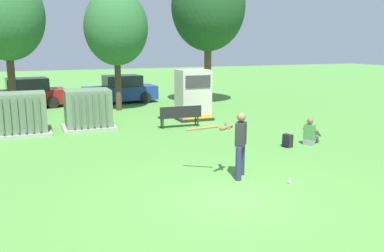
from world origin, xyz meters
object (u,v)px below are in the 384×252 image
object	(u,v)px
batter	(238,141)
generator_enclosure	(193,95)
parked_car_leftmost	(26,94)
transformer_mid_west	(88,110)
transformer_west	(22,114)
sports_ball	(289,181)
seated_spectator	(310,134)
backpack	(287,141)
parked_car_left_of_center	(121,90)
park_bench	(180,115)

from	to	relation	value
batter	generator_enclosure	bearing A→B (deg)	76.32
generator_enclosure	parked_car_leftmost	bearing A→B (deg)	138.03
transformer_mid_west	batter	xyz separation A→B (m)	(2.82, -7.83, 0.19)
generator_enclosure	transformer_west	bearing A→B (deg)	-176.28
sports_ball	seated_spectator	distance (m)	4.39
transformer_mid_west	generator_enclosure	xyz separation A→B (m)	(4.81, 0.35, 0.35)
sports_ball	backpack	bearing A→B (deg)	56.14
generator_enclosure	parked_car_leftmost	distance (m)	9.74
backpack	seated_spectator	bearing A→B (deg)	1.75
batter	parked_car_leftmost	distance (m)	15.60
transformer_mid_west	batter	size ratio (longest dim) A/B	1.21
backpack	parked_car_left_of_center	size ratio (longest dim) A/B	0.10
transformer_west	parked_car_left_of_center	distance (m)	8.79
park_bench	parked_car_left_of_center	bearing A→B (deg)	95.66
batter	seated_spectator	xyz separation A→B (m)	(4.04, 2.23, -0.60)
transformer_west	batter	size ratio (longest dim) A/B	1.21
sports_ball	backpack	xyz separation A→B (m)	(2.08, 3.11, 0.17)
parked_car_left_of_center	sports_ball	bearing A→B (deg)	-86.30
parked_car_leftmost	sports_ball	bearing A→B (deg)	-68.20
transformer_west	transformer_mid_west	bearing A→B (deg)	2.80
batter	backpack	bearing A→B (deg)	35.62
park_bench	backpack	distance (m)	4.98
park_bench	sports_ball	world-z (taller)	park_bench
transformer_mid_west	park_bench	size ratio (longest dim) A/B	1.16
transformer_mid_west	seated_spectator	xyz separation A→B (m)	(6.86, -5.60, -0.41)
batter	sports_ball	bearing A→B (deg)	-42.28
transformer_west	parked_car_leftmost	world-z (taller)	same
transformer_west	batter	distance (m)	9.38
park_bench	parked_car_leftmost	bearing A→B (deg)	126.73
transformer_mid_west	park_bench	bearing A→B (deg)	-18.68
parked_car_left_of_center	transformer_mid_west	bearing A→B (deg)	-112.17
transformer_west	backpack	xyz separation A→B (m)	(8.42, -5.50, -0.57)
generator_enclosure	batter	xyz separation A→B (m)	(-1.99, -8.18, -0.16)
transformer_west	parked_car_leftmost	bearing A→B (deg)	89.20
park_bench	backpack	world-z (taller)	park_bench
backpack	transformer_west	bearing A→B (deg)	146.83
park_bench	batter	size ratio (longest dim) A/B	1.04
sports_ball	seated_spectator	xyz separation A→B (m)	(3.05, 3.14, 0.33)
park_bench	generator_enclosure	bearing A→B (deg)	52.49
generator_enclosure	park_bench	xyz separation A→B (m)	(-1.21, -1.57, -0.60)
sports_ball	seated_spectator	size ratio (longest dim) A/B	0.09
transformer_west	sports_ball	size ratio (longest dim) A/B	23.33
park_bench	backpack	bearing A→B (deg)	-62.54
transformer_mid_west	sports_ball	distance (m)	9.56
transformer_mid_west	generator_enclosure	world-z (taller)	generator_enclosure
generator_enclosure	seated_spectator	xyz separation A→B (m)	(2.05, -5.95, -0.76)
transformer_west	backpack	world-z (taller)	transformer_west
generator_enclosure	batter	distance (m)	8.42
generator_enclosure	park_bench	distance (m)	2.07
sports_ball	parked_car_leftmost	bearing A→B (deg)	111.80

